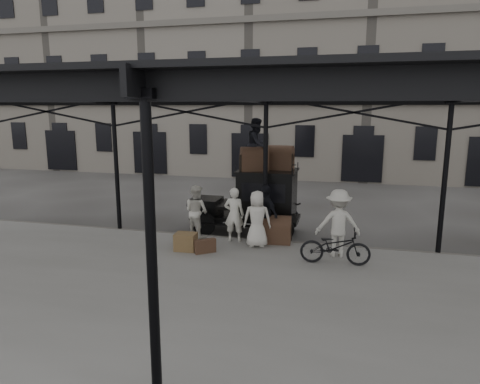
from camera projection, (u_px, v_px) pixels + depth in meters
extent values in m
plane|color=#383533|center=(250.00, 267.00, 11.43)|extent=(120.00, 120.00, 0.00)
cube|color=slate|center=(231.00, 295.00, 9.52)|extent=(28.00, 8.00, 0.15)
cylinder|color=black|center=(265.00, 176.00, 12.92)|extent=(0.14, 0.14, 4.30)
cylinder|color=black|center=(152.00, 269.00, 5.50)|extent=(0.14, 0.14, 4.30)
cube|color=black|center=(266.00, 97.00, 12.47)|extent=(22.00, 0.10, 0.45)
cube|color=black|center=(144.00, 82.00, 5.04)|extent=(22.00, 0.10, 0.45)
cube|color=black|center=(234.00, 85.00, 8.91)|extent=(22.50, 9.00, 0.08)
cube|color=silver|center=(234.00, 81.00, 8.90)|extent=(18.00, 7.00, 0.04)
cube|color=slate|center=(313.00, 62.00, 27.20)|extent=(64.00, 8.00, 14.00)
cylinder|color=black|center=(204.00, 224.00, 14.13)|extent=(0.80, 0.10, 0.80)
cylinder|color=black|center=(216.00, 214.00, 15.50)|extent=(0.80, 0.10, 0.80)
cylinder|color=black|center=(282.00, 229.00, 13.51)|extent=(0.80, 0.10, 0.80)
cylinder|color=black|center=(288.00, 218.00, 14.88)|extent=(0.80, 0.10, 0.80)
cube|color=black|center=(245.00, 217.00, 14.48)|extent=(3.60, 1.25, 0.12)
cube|color=black|center=(207.00, 206.00, 14.75)|extent=(0.90, 1.00, 0.55)
cube|color=black|center=(195.00, 205.00, 14.86)|extent=(0.06, 0.70, 0.55)
cube|color=black|center=(230.00, 204.00, 14.54)|extent=(0.70, 1.30, 0.10)
cube|color=black|center=(267.00, 195.00, 14.15)|extent=(1.80, 1.45, 1.55)
cube|color=black|center=(263.00, 193.00, 13.42)|extent=(1.40, 0.02, 0.60)
cube|color=black|center=(268.00, 171.00, 13.99)|extent=(1.90, 1.55, 0.06)
imported|color=silver|center=(234.00, 215.00, 12.99)|extent=(0.64, 0.45, 1.68)
imported|color=beige|center=(196.00, 211.00, 13.47)|extent=(1.00, 0.93, 1.65)
imported|color=beige|center=(257.00, 219.00, 12.50)|extent=(0.90, 0.67, 1.67)
imported|color=black|center=(266.00, 214.00, 12.93)|extent=(1.06, 0.99, 1.76)
imported|color=beige|center=(338.00, 223.00, 11.65)|extent=(1.31, 0.88, 1.87)
imported|color=black|center=(335.00, 247.00, 11.14)|extent=(1.84, 0.73, 0.95)
imported|color=black|center=(257.00, 144.00, 13.81)|extent=(0.76, 0.90, 1.68)
cube|color=brown|center=(186.00, 242.00, 12.26)|extent=(0.62, 0.48, 0.50)
cube|color=#483221|center=(274.00, 235.00, 13.00)|extent=(0.38, 0.61, 0.45)
cube|color=#483221|center=(205.00, 246.00, 12.03)|extent=(0.56, 0.49, 0.40)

